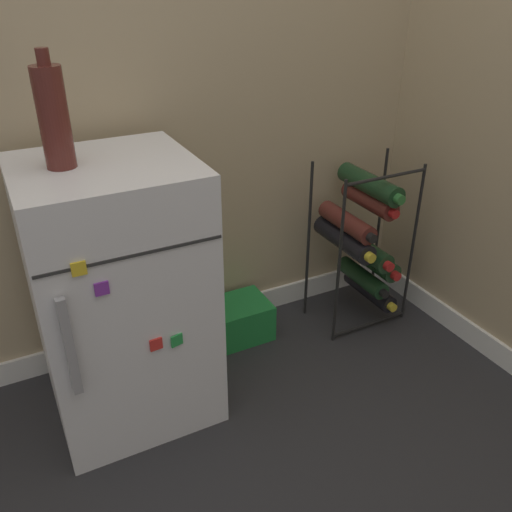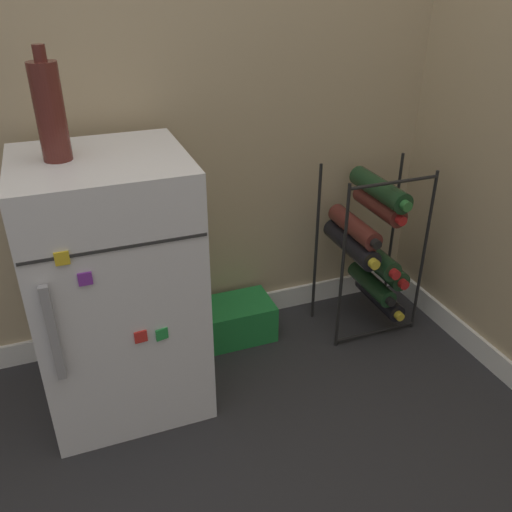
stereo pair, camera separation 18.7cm
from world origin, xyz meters
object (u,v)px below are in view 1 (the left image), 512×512
object	(u,v)px
mini_fridge	(121,296)
soda_box	(231,322)
fridge_top_bottle	(53,117)
wine_rack	(362,240)

from	to	relation	value
mini_fridge	soda_box	distance (m)	0.58
soda_box	fridge_top_bottle	size ratio (longest dim) A/B	1.01
fridge_top_bottle	mini_fridge	bearing A→B (deg)	-9.38
mini_fridge	wine_rack	distance (m)	0.97
mini_fridge	fridge_top_bottle	world-z (taller)	fridge_top_bottle
soda_box	fridge_top_bottle	distance (m)	1.06
wine_rack	soda_box	world-z (taller)	wine_rack
soda_box	fridge_top_bottle	xyz separation A→B (m)	(-0.54, -0.15, 0.90)
soda_box	mini_fridge	bearing A→B (deg)	-159.04
wine_rack	soda_box	xyz separation A→B (m)	(-0.53, 0.10, -0.28)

